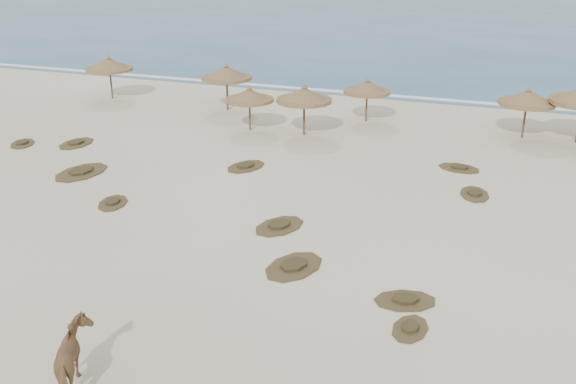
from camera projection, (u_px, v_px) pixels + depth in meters
name	position (u px, v px, depth m)	size (l,w,h in m)	color
ground	(187.00, 285.00, 19.58)	(160.00, 160.00, 0.00)	beige
ocean	(452.00, 12.00, 85.05)	(200.00, 100.00, 0.01)	navy
foam_line	(372.00, 94.00, 42.28)	(70.00, 0.60, 0.01)	white
palapa_0	(109.00, 65.00, 40.46)	(3.79, 3.79, 2.79)	brown
palapa_1	(226.00, 73.00, 37.89)	(3.70, 3.70, 2.83)	brown
palapa_2	(304.00, 95.00, 33.13)	(3.53, 3.53, 2.74)	brown
palapa_3	(249.00, 96.00, 34.06)	(2.80, 2.80, 2.44)	brown
palapa_4	(367.00, 88.00, 35.66)	(3.40, 3.40, 2.48)	brown
palapa_5	(527.00, 98.00, 32.70)	(3.56, 3.56, 2.70)	brown
horse	(75.00, 359.00, 14.95)	(0.83, 1.83, 1.55)	#966744
scrub_1	(81.00, 172.00, 28.58)	(2.21, 2.97, 0.16)	#4E3C22
scrub_2	(113.00, 203.00, 25.36)	(1.54, 1.93, 0.16)	#4E3C22
scrub_3	(279.00, 226.00, 23.38)	(2.14, 2.50, 0.16)	#4E3C22
scrub_4	(405.00, 300.00, 18.68)	(2.14, 1.77, 0.16)	#4E3C22
scrub_6	(76.00, 143.00, 32.43)	(1.47, 2.18, 0.16)	#4E3C22
scrub_7	(474.00, 194.00, 26.21)	(1.46, 1.97, 0.16)	#4E3C22
scrub_8	(22.00, 143.00, 32.40)	(1.79, 2.06, 0.16)	#4E3C22
scrub_9	(294.00, 266.00, 20.57)	(2.19, 2.67, 0.16)	#4E3C22
scrub_10	(459.00, 168.00, 29.08)	(2.10, 1.59, 0.16)	#4E3C22
scrub_12	(410.00, 328.00, 17.36)	(1.14, 1.56, 0.16)	#4E3C22
scrub_13	(246.00, 166.00, 29.27)	(2.00, 2.40, 0.16)	#4E3C22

